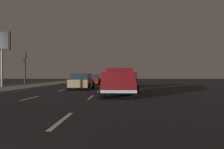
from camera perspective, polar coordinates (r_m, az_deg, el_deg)
The scene contains 10 objects.
ground at distance 28.42m, azimuth -5.27°, elevation -3.05°, with size 144.00×144.00×0.00m, color black.
sidewalk_shoulder at distance 30.22m, azimuth -19.45°, elevation -2.76°, with size 108.00×4.00×0.12m, color gray.
grass_verge at distance 32.36m, azimuth -27.75°, elevation -2.68°, with size 108.00×6.00×0.01m, color #1E3819.
lane_markings at distance 32.36m, azimuth -9.97°, elevation -2.72°, with size 108.00×7.04×0.01m.
pickup_truck at distance 14.03m, azimuth 2.05°, elevation -1.75°, with size 5.46×2.36×1.87m.
sedan_red at distance 30.56m, azimuth -5.17°, elevation -1.39°, with size 4.40×2.03×1.54m.
sedan_tan at distance 20.37m, azimuth -8.29°, elevation -1.88°, with size 4.43×2.07×1.54m.
sedan_black at distance 22.82m, azimuth 2.49°, elevation -1.73°, with size 4.42×2.05×1.54m.
gas_price_sign at distance 27.00m, azimuth -28.09°, elevation 7.14°, with size 0.27×1.90×6.47m.
bare_tree_far at distance 40.01m, azimuth -22.84°, elevation 2.08°, with size 1.46×1.57×5.78m.
Camera 1 is at (-1.19, -3.39, 1.31)m, focal length 33.14 mm.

